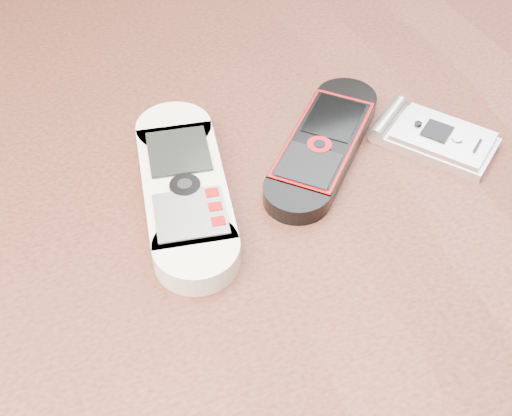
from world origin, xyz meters
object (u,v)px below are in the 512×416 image
at_px(nokia_black_red, 323,144).
at_px(motorola_razr, 439,138).
at_px(table, 250,312).
at_px(nokia_white, 185,188).

distance_m(nokia_black_red, motorola_razr, 0.09).
bearing_deg(table, nokia_black_red, 30.35).
height_order(nokia_white, motorola_razr, nokia_white).
bearing_deg(table, motorola_razr, 7.12).
bearing_deg(motorola_razr, nokia_white, 137.76).
height_order(table, nokia_white, nokia_white).
xyz_separation_m(table, nokia_white, (-0.03, 0.04, 0.11)).
relative_size(nokia_black_red, motorola_razr, 1.70).
bearing_deg(table, nokia_white, 133.27).
relative_size(nokia_white, nokia_black_red, 1.11).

